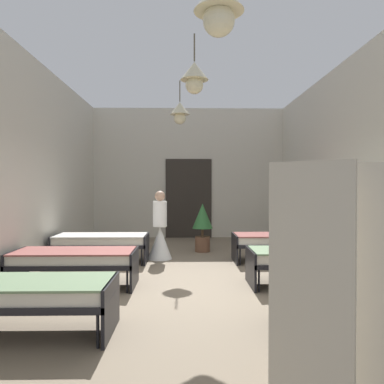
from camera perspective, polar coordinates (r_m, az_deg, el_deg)
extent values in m
cube|color=#7A6B56|center=(6.16, 0.12, -14.42)|extent=(6.39, 11.89, 0.10)
cube|color=beige|center=(11.69, -0.52, 2.87)|extent=(6.19, 0.20, 3.95)
cube|color=beige|center=(6.60, -26.94, 4.28)|extent=(0.20, 11.29, 3.95)
cube|color=beige|center=(6.72, 26.65, 4.22)|extent=(0.20, 11.29, 3.95)
cube|color=#2D2823|center=(11.57, -0.51, -0.96)|extent=(1.40, 0.06, 2.40)
sphere|color=beige|center=(3.61, 4.06, 24.33)|extent=(0.28, 0.28, 0.28)
cylinder|color=brown|center=(6.32, 0.36, 20.92)|extent=(0.02, 0.02, 0.43)
cone|color=beige|center=(6.20, 0.36, 17.75)|extent=(0.44, 0.44, 0.28)
sphere|color=beige|center=(6.14, 0.36, 15.79)|extent=(0.28, 0.28, 0.28)
cylinder|color=brown|center=(8.83, -1.84, 14.93)|extent=(0.02, 0.02, 0.47)
cone|color=beige|center=(8.75, -1.84, 12.47)|extent=(0.44, 0.44, 0.28)
sphere|color=beige|center=(8.71, -1.84, 11.05)|extent=(0.28, 0.28, 0.28)
cylinder|color=black|center=(4.02, -13.99, -19.60)|extent=(0.03, 0.03, 0.34)
cylinder|color=black|center=(4.69, -11.95, -16.58)|extent=(0.03, 0.03, 0.34)
cube|color=black|center=(4.55, -24.06, -14.52)|extent=(1.90, 0.84, 0.07)
cube|color=black|center=(4.31, -12.07, -16.55)|extent=(0.04, 0.84, 0.57)
cube|color=silver|center=(4.52, -24.07, -13.24)|extent=(1.82, 0.78, 0.14)
cube|color=slate|center=(4.50, -24.07, -12.22)|extent=(1.86, 0.82, 0.02)
cylinder|color=black|center=(4.09, 15.53, -19.27)|extent=(0.03, 0.03, 0.34)
cylinder|color=black|center=(4.75, 12.92, -16.37)|extent=(0.03, 0.03, 0.34)
cube|color=black|center=(4.65, 24.85, -14.16)|extent=(1.90, 0.84, 0.07)
cube|color=black|center=(4.36, 13.33, -16.32)|extent=(0.04, 0.84, 0.57)
cube|color=silver|center=(4.63, 24.86, -12.91)|extent=(1.82, 0.78, 0.14)
cube|color=tan|center=(4.61, 24.86, -11.92)|extent=(1.86, 0.82, 0.02)
cylinder|color=black|center=(6.30, -25.93, -12.09)|extent=(0.03, 0.03, 0.34)
cylinder|color=black|center=(6.95, -23.40, -10.86)|extent=(0.03, 0.03, 0.34)
cylinder|color=black|center=(5.81, -9.72, -13.12)|extent=(0.03, 0.03, 0.34)
cylinder|color=black|center=(6.51, -8.76, -11.60)|extent=(0.03, 0.03, 0.34)
cube|color=black|center=(6.29, -17.21, -10.15)|extent=(1.90, 0.84, 0.07)
cube|color=black|center=(6.62, -25.09, -10.42)|extent=(0.04, 0.84, 0.57)
cube|color=black|center=(6.12, -8.65, -11.27)|extent=(0.04, 0.84, 0.57)
cube|color=silver|center=(6.27, -17.21, -9.21)|extent=(1.82, 0.78, 0.14)
cube|color=#8C4C47|center=(6.26, -17.22, -8.47)|extent=(1.86, 0.82, 0.02)
cylinder|color=black|center=(5.86, 10.04, -13.02)|extent=(0.03, 0.03, 0.34)
cylinder|color=black|center=(6.55, 8.78, -11.52)|extent=(0.03, 0.03, 0.34)
cylinder|color=black|center=(6.42, 25.80, -11.85)|extent=(0.03, 0.03, 0.34)
cylinder|color=black|center=(7.05, 23.10, -10.68)|extent=(0.03, 0.03, 0.34)
cube|color=black|center=(6.37, 17.21, -10.01)|extent=(1.90, 0.84, 0.07)
cube|color=black|center=(6.16, 8.82, -11.19)|extent=(0.04, 0.84, 0.57)
cube|color=black|center=(6.73, 24.86, -10.23)|extent=(0.04, 0.84, 0.57)
cube|color=silver|center=(6.35, 17.22, -9.08)|extent=(1.82, 0.78, 0.14)
cube|color=slate|center=(6.34, 17.22, -8.35)|extent=(1.86, 0.82, 0.02)
cylinder|color=black|center=(8.03, -20.17, -9.24)|extent=(0.03, 0.03, 0.34)
cylinder|color=black|center=(8.71, -18.61, -8.44)|extent=(0.03, 0.03, 0.34)
cylinder|color=black|center=(7.65, -7.58, -9.70)|extent=(0.03, 0.03, 0.34)
cylinder|color=black|center=(8.36, -7.02, -8.79)|extent=(0.03, 0.03, 0.34)
cube|color=black|center=(8.11, -13.47, -7.64)|extent=(1.90, 0.84, 0.07)
cube|color=black|center=(8.37, -19.76, -8.01)|extent=(0.04, 0.84, 0.57)
cube|color=black|center=(7.98, -6.85, -8.40)|extent=(0.04, 0.84, 0.57)
cube|color=silver|center=(8.09, -13.47, -6.91)|extent=(1.82, 0.78, 0.14)
cube|color=beige|center=(8.08, -13.47, -6.33)|extent=(1.86, 0.82, 0.02)
cylinder|color=black|center=(7.69, 7.24, -9.65)|extent=(0.03, 0.03, 0.34)
cylinder|color=black|center=(8.39, 6.51, -8.75)|extent=(0.03, 0.03, 0.34)
cylinder|color=black|center=(8.12, 19.63, -9.12)|extent=(0.03, 0.03, 0.34)
cylinder|color=black|center=(8.79, 17.95, -8.35)|extent=(0.03, 0.03, 0.34)
cube|color=black|center=(8.17, 12.97, -7.58)|extent=(1.90, 0.84, 0.07)
cube|color=black|center=(8.01, 6.43, -8.37)|extent=(0.04, 0.84, 0.57)
cube|color=black|center=(8.46, 19.15, -7.92)|extent=(0.04, 0.84, 0.57)
cube|color=silver|center=(8.16, 12.97, -6.85)|extent=(1.82, 0.78, 0.14)
cube|color=#8C4C47|center=(8.14, 12.97, -6.28)|extent=(1.86, 0.82, 0.02)
cone|color=white|center=(8.28, -4.84, -7.61)|extent=(0.52, 0.52, 0.70)
cylinder|color=white|center=(8.22, -4.85, -3.30)|extent=(0.30, 0.30, 0.55)
sphere|color=tan|center=(8.20, -4.85, -0.61)|extent=(0.22, 0.22, 0.22)
cone|color=white|center=(8.19, -4.85, -0.08)|extent=(0.18, 0.18, 0.10)
cylinder|color=brown|center=(9.20, 1.58, -7.83)|extent=(0.36, 0.36, 0.36)
cylinder|color=brown|center=(9.16, 1.58, -6.09)|extent=(0.06, 0.06, 0.20)
cone|color=#2D6633|center=(9.12, 1.58, -3.61)|extent=(0.49, 0.49, 0.59)
cube|color=#BCB29E|center=(2.05, 17.27, -19.97)|extent=(0.35, 0.28, 1.70)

